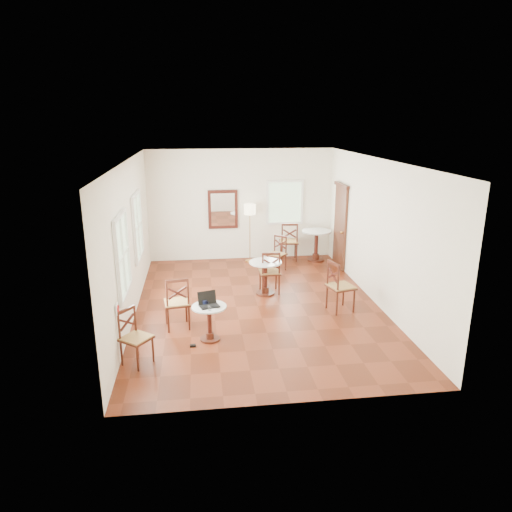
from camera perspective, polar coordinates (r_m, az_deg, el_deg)
The scene contains 17 objects.
ground at distance 9.82m, azimuth 0.22°, elevation -6.10°, with size 7.00×7.00×0.00m, color #622410.
room_shell at distance 9.52m, azimuth -0.34°, elevation 5.08°, with size 5.02×7.02×3.01m.
cafe_table_near at distance 8.28m, azimuth -5.71°, elevation -7.67°, with size 0.61×0.61×0.64m.
cafe_table_mid at distance 10.30m, azimuth 1.15°, elevation -2.22°, with size 0.71×0.71×0.76m.
cafe_table_back at distance 12.82m, azimuth 7.36°, elevation 1.70°, with size 0.80×0.80×0.85m.
chair_near_a at distance 8.78m, azimuth -9.62°, elevation -5.63°, with size 0.53×0.53×1.01m.
chair_near_b at distance 7.72m, azimuth -14.55°, elevation -9.58°, with size 0.59×0.59×0.91m.
chair_mid_a at distance 10.38m, azimuth 1.69°, elevation -1.96°, with size 0.46×0.46×0.98m.
chair_mid_b at distance 9.56m, azimuth 10.19°, elevation -3.66°, with size 0.59×0.59×1.05m.
chair_back_a at distance 12.79m, azimuth 4.04°, elevation 1.79°, with size 0.54×0.54×1.07m.
chair_back_b at distance 11.90m, azimuth 2.62°, elevation 0.27°, with size 0.59×0.59×0.90m.
floor_lamp at distance 12.46m, azimuth -0.76°, elevation 5.25°, with size 0.31×0.31×1.58m.
laptop at distance 8.19m, azimuth -5.86°, elevation -5.64°, with size 0.39×0.35×0.24m.
mouse at distance 8.09m, azimuth -4.70°, elevation -6.20°, with size 0.10×0.06×0.04m, color black.
navy_mug at distance 8.22m, azimuth -6.26°, elevation -5.70°, with size 0.10×0.07×0.08m.
water_glass at distance 7.98m, azimuth -5.66°, elevation -6.32°, with size 0.06×0.06×0.09m, color white.
power_adapter at distance 8.23m, azimuth -7.72°, elevation -10.80°, with size 0.10×0.06×0.04m, color black.
Camera 1 is at (-1.18, -8.98, 3.79)m, focal length 32.75 mm.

